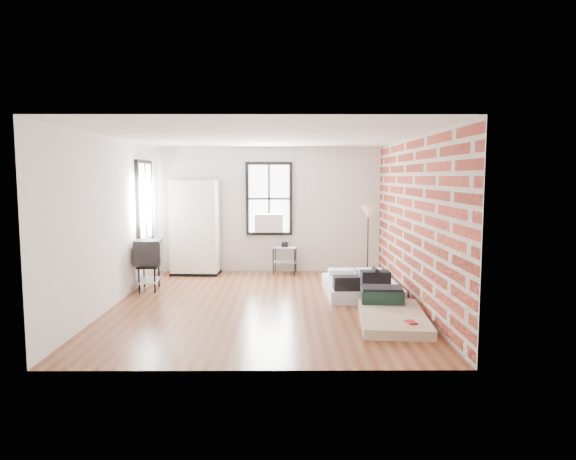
{
  "coord_description": "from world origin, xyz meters",
  "views": [
    {
      "loc": [
        0.36,
        -8.5,
        2.15
      ],
      "look_at": [
        0.41,
        0.3,
        1.23
      ],
      "focal_mm": 32.0,
      "sensor_mm": 36.0,
      "label": 1
    }
  ],
  "objects_px": {
    "mattress_main": "(361,286)",
    "side_table": "(285,252)",
    "mattress_bare": "(390,312)",
    "wardrobe": "(195,228)",
    "floor_lamp": "(368,216)",
    "tv_stand": "(149,254)"
  },
  "relations": [
    {
      "from": "side_table",
      "to": "floor_lamp",
      "type": "xyz_separation_m",
      "value": [
        1.8,
        -0.23,
        0.82
      ]
    },
    {
      "from": "mattress_bare",
      "to": "side_table",
      "type": "xyz_separation_m",
      "value": [
        -1.59,
        3.67,
        0.36
      ]
    },
    {
      "from": "wardrobe",
      "to": "floor_lamp",
      "type": "relative_size",
      "value": 1.34
    },
    {
      "from": "floor_lamp",
      "to": "tv_stand",
      "type": "height_order",
      "value": "floor_lamp"
    },
    {
      "from": "mattress_main",
      "to": "wardrobe",
      "type": "relative_size",
      "value": 0.85
    },
    {
      "from": "mattress_bare",
      "to": "wardrobe",
      "type": "distance_m",
      "value": 5.13
    },
    {
      "from": "side_table",
      "to": "floor_lamp",
      "type": "bearing_deg",
      "value": -7.27
    },
    {
      "from": "mattress_main",
      "to": "side_table",
      "type": "xyz_separation_m",
      "value": [
        -1.39,
        2.0,
        0.33
      ]
    },
    {
      "from": "mattress_bare",
      "to": "mattress_main",
      "type": "bearing_deg",
      "value": 101.96
    },
    {
      "from": "wardrobe",
      "to": "tv_stand",
      "type": "height_order",
      "value": "wardrobe"
    },
    {
      "from": "mattress_main",
      "to": "floor_lamp",
      "type": "bearing_deg",
      "value": 75.93
    },
    {
      "from": "mattress_bare",
      "to": "wardrobe",
      "type": "bearing_deg",
      "value": 139.87
    },
    {
      "from": "mattress_bare",
      "to": "tv_stand",
      "type": "bearing_deg",
      "value": 159.19
    },
    {
      "from": "mattress_main",
      "to": "tv_stand",
      "type": "bearing_deg",
      "value": 173.57
    },
    {
      "from": "tv_stand",
      "to": "floor_lamp",
      "type": "bearing_deg",
      "value": 11.54
    },
    {
      "from": "floor_lamp",
      "to": "tv_stand",
      "type": "relative_size",
      "value": 1.6
    },
    {
      "from": "mattress_main",
      "to": "wardrobe",
      "type": "height_order",
      "value": "wardrobe"
    },
    {
      "from": "mattress_bare",
      "to": "side_table",
      "type": "relative_size",
      "value": 2.64
    },
    {
      "from": "wardrobe",
      "to": "tv_stand",
      "type": "bearing_deg",
      "value": -108.55
    },
    {
      "from": "mattress_main",
      "to": "side_table",
      "type": "relative_size",
      "value": 2.48
    },
    {
      "from": "mattress_bare",
      "to": "side_table",
      "type": "height_order",
      "value": "side_table"
    },
    {
      "from": "wardrobe",
      "to": "side_table",
      "type": "bearing_deg",
      "value": 4.7
    }
  ]
}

